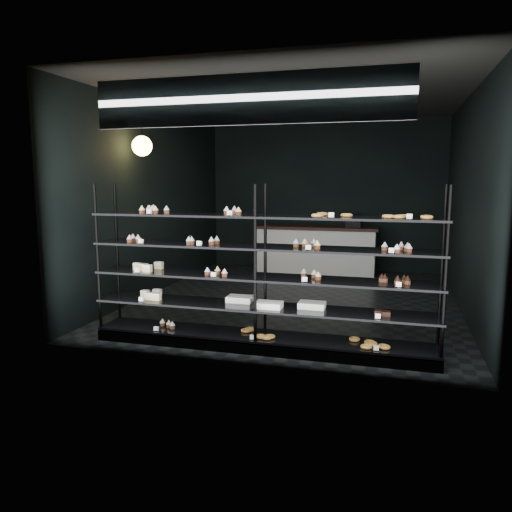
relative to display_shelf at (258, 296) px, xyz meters
name	(u,v)px	position (x,y,z in m)	size (l,w,h in m)	color
room	(298,202)	(-0.01, 2.45, 0.97)	(5.01, 6.01, 3.20)	black
display_shelf	(258,296)	(0.00, 0.00, 0.00)	(4.00, 0.50, 1.91)	black
signage	(245,99)	(-0.01, -0.48, 2.12)	(3.30, 0.05, 0.50)	#0B0D39
pendant_lamp	(142,146)	(-2.21, 1.47, 1.82)	(0.30, 0.30, 0.88)	black
service_counter	(316,249)	(-0.08, 4.95, -0.13)	(2.54, 0.65, 1.23)	silver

